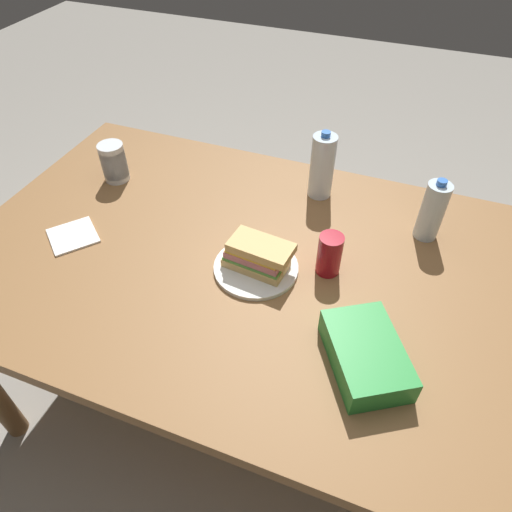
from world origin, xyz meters
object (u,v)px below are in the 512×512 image
at_px(dining_table, 270,283).
at_px(water_bottle_spare, 432,211).
at_px(chip_bag, 366,355).
at_px(plastic_cup_stack, 114,162).
at_px(soda_can_red, 329,254).
at_px(water_bottle_tall, 322,166).
at_px(sandwich, 258,255).
at_px(paper_plate, 256,267).

xyz_separation_m(dining_table, water_bottle_spare, (0.39, 0.28, 0.17)).
bearing_deg(chip_bag, plastic_cup_stack, 33.96).
distance_m(soda_can_red, water_bottle_spare, 0.34).
xyz_separation_m(dining_table, soda_can_red, (0.15, 0.03, 0.14)).
height_order(chip_bag, plastic_cup_stack, plastic_cup_stack).
relative_size(dining_table, water_bottle_tall, 7.93).
bearing_deg(plastic_cup_stack, sandwich, -21.25).
bearing_deg(chip_bag, soda_can_red, -0.92).
xyz_separation_m(soda_can_red, plastic_cup_stack, (-0.78, 0.17, 0.00)).
bearing_deg(dining_table, water_bottle_tall, 84.14).
bearing_deg(water_bottle_spare, soda_can_red, -133.66).
bearing_deg(water_bottle_tall, dining_table, -95.86).
bearing_deg(paper_plate, soda_can_red, 19.40).
bearing_deg(plastic_cup_stack, dining_table, -18.00).
relative_size(dining_table, plastic_cup_stack, 13.70).
distance_m(dining_table, paper_plate, 0.09).
distance_m(sandwich, plastic_cup_stack, 0.65).
relative_size(sandwich, water_bottle_tall, 0.85).
height_order(sandwich, water_bottle_tall, water_bottle_tall).
relative_size(paper_plate, soda_can_red, 1.91).
relative_size(paper_plate, water_bottle_spare, 1.19).
xyz_separation_m(water_bottle_tall, water_bottle_spare, (0.35, -0.09, -0.01)).
bearing_deg(chip_bag, sandwich, 28.24).
distance_m(sandwich, water_bottle_spare, 0.52).
xyz_separation_m(water_bottle_tall, plastic_cup_stack, (-0.67, -0.16, -0.04)).
bearing_deg(sandwich, plastic_cup_stack, 158.75).
relative_size(chip_bag, plastic_cup_stack, 1.76).
distance_m(sandwich, soda_can_red, 0.19).
height_order(dining_table, chip_bag, chip_bag).
height_order(paper_plate, soda_can_red, soda_can_red).
xyz_separation_m(chip_bag, water_bottle_tall, (-0.27, 0.59, 0.07)).
bearing_deg(paper_plate, sandwich, 20.19).
bearing_deg(soda_can_red, sandwich, -160.62).
relative_size(paper_plate, chip_bag, 1.02).
bearing_deg(dining_table, paper_plate, -137.84).
height_order(soda_can_red, water_bottle_spare, water_bottle_spare).
bearing_deg(water_bottle_spare, sandwich, -143.33).
distance_m(chip_bag, plastic_cup_stack, 1.03).
bearing_deg(soda_can_red, plastic_cup_stack, 167.72).
relative_size(sandwich, plastic_cup_stack, 1.46).
bearing_deg(plastic_cup_stack, water_bottle_tall, 13.65).
xyz_separation_m(soda_can_red, water_bottle_spare, (0.23, 0.25, 0.03)).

